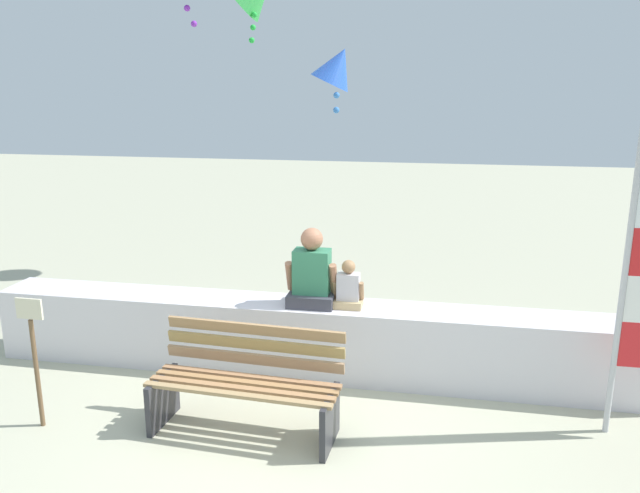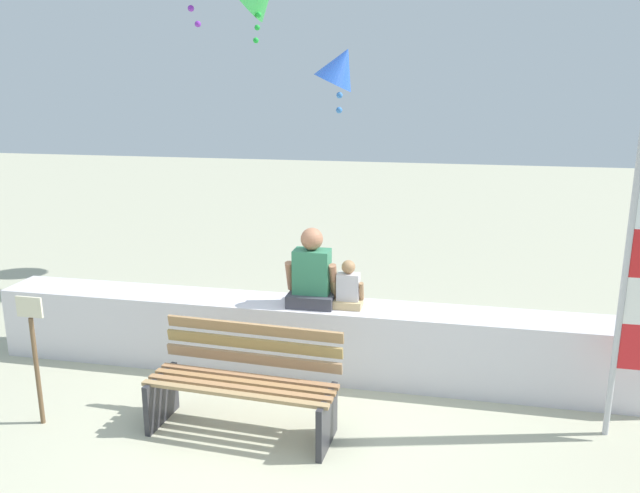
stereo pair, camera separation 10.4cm
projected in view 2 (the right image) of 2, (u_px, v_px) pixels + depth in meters
name	position (u px, v px, depth m)	size (l,w,h in m)	color
ground_plane	(275.00, 442.00, 5.24)	(40.00, 40.00, 0.00)	#B1B095
seawall_ledge	(310.00, 338.00, 6.42)	(6.69, 0.56, 0.75)	silver
park_bench	(244.00, 384.00, 5.35)	(1.65, 0.70, 0.88)	#A08258
person_adult	(312.00, 275.00, 6.23)	(0.51, 0.38, 0.79)	#3A3B45
person_child	(348.00, 289.00, 6.18)	(0.31, 0.23, 0.48)	tan
kite_blue	(340.00, 66.00, 8.00)	(0.75, 0.65, 0.91)	blue
sign_post	(34.00, 349.00, 5.36)	(0.24, 0.04, 1.17)	brown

